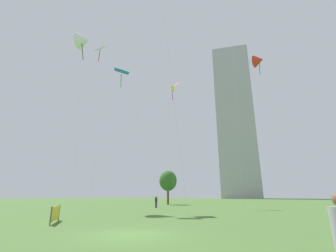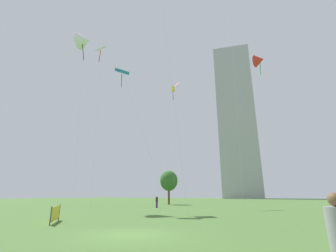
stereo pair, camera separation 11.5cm
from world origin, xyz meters
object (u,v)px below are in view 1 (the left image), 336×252
at_px(distant_highrise_0, 235,121).
at_px(person_standing_2, 156,201).
at_px(kite_flying_0, 172,90).
at_px(kite_flying_2, 122,72).
at_px(event_banner, 55,213).
at_px(kite_flying_4, 176,86).
at_px(kite_flying_8, 84,41).
at_px(kite_flying_1, 100,50).
at_px(park_tree_0, 168,181).
at_px(kite_flying_5, 259,61).

bearing_deg(distant_highrise_0, person_standing_2, -98.71).
distance_m(kite_flying_0, kite_flying_2, 11.57).
distance_m(kite_flying_2, event_banner, 22.58).
bearing_deg(person_standing_2, kite_flying_4, -163.28).
height_order(person_standing_2, kite_flying_8, kite_flying_8).
relative_size(kite_flying_0, kite_flying_1, 0.87).
distance_m(park_tree_0, distant_highrise_0, 107.47).
distance_m(kite_flying_0, distant_highrise_0, 111.24).
bearing_deg(kite_flying_0, event_banner, -80.93).
relative_size(kite_flying_1, kite_flying_5, 1.03).
xyz_separation_m(kite_flying_1, park_tree_0, (-0.33, 21.13, -18.57)).
bearing_deg(park_tree_0, kite_flying_8, -104.93).
bearing_deg(kite_flying_2, distant_highrise_0, 96.60).
bearing_deg(kite_flying_2, park_tree_0, 101.12).
bearing_deg(kite_flying_2, kite_flying_8, -178.53).
distance_m(person_standing_2, kite_flying_8, 29.82).
height_order(kite_flying_4, distant_highrise_0, distant_highrise_0).
height_order(kite_flying_0, distant_highrise_0, distant_highrise_0).
height_order(kite_flying_2, distant_highrise_0, distant_highrise_0).
xyz_separation_m(kite_flying_5, event_banner, (-11.31, -24.74, -21.90)).
bearing_deg(kite_flying_0, kite_flying_8, -134.16).
relative_size(kite_flying_8, distant_highrise_0, 0.32).
distance_m(kite_flying_4, distant_highrise_0, 108.99).
xyz_separation_m(kite_flying_4, distant_highrise_0, (-15.51, 105.10, 24.35)).
relative_size(kite_flying_1, kite_flying_2, 1.23).
height_order(person_standing_2, kite_flying_5, kite_flying_5).
distance_m(kite_flying_0, event_banner, 30.56).
xyz_separation_m(person_standing_2, kite_flying_2, (-0.80, -8.33, 18.02)).
bearing_deg(person_standing_2, kite_flying_5, 134.46).
xyz_separation_m(kite_flying_0, park_tree_0, (-5.90, 8.43, -15.62)).
bearing_deg(kite_flying_8, kite_flying_5, 26.75).
relative_size(kite_flying_8, park_tree_0, 4.33).
height_order(kite_flying_0, park_tree_0, kite_flying_0).
distance_m(kite_flying_0, kite_flying_8, 17.76).
relative_size(kite_flying_2, kite_flying_5, 0.83).
relative_size(person_standing_2, distant_highrise_0, 0.02).
bearing_deg(kite_flying_2, kite_flying_1, -158.95).
relative_size(kite_flying_0, kite_flying_5, 0.90).
bearing_deg(kite_flying_4, park_tree_0, 131.00).
xyz_separation_m(kite_flying_1, kite_flying_4, (5.36, 14.58, -1.20)).
xyz_separation_m(kite_flying_0, kite_flying_1, (-5.56, -12.69, 2.95)).
height_order(kite_flying_1, kite_flying_2, kite_flying_1).
xyz_separation_m(kite_flying_4, event_banner, (3.89, -24.97, -21.43)).
height_order(kite_flying_5, event_banner, kite_flying_5).
height_order(kite_flying_1, kite_flying_5, kite_flying_1).
bearing_deg(event_banner, kite_flying_5, 65.44).
relative_size(kite_flying_8, event_banner, 11.25).
distance_m(kite_flying_8, event_banner, 33.05).
bearing_deg(kite_flying_1, person_standing_2, 65.86).
xyz_separation_m(kite_flying_8, park_tree_0, (5.33, 20.00, -23.09)).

